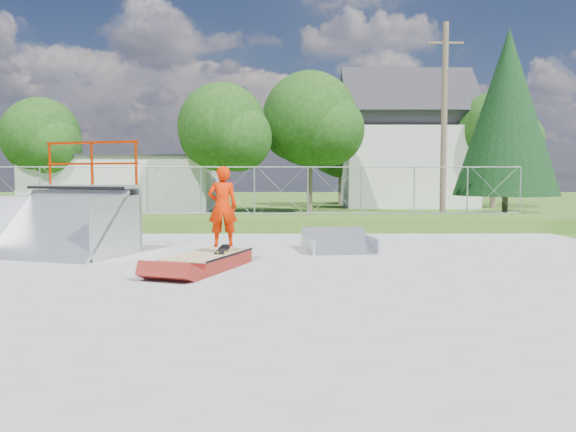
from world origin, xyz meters
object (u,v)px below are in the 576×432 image
(quarter_pipe, at_px, (63,198))
(flat_bank_ramp, at_px, (339,242))
(grind_box, at_px, (208,262))
(skater, at_px, (223,210))

(quarter_pipe, relative_size, flat_bank_ramp, 1.58)
(grind_box, bearing_deg, flat_bank_ramp, 61.48)
(grind_box, relative_size, skater, 1.44)
(quarter_pipe, bearing_deg, flat_bank_ramp, 23.68)
(grind_box, height_order, flat_bank_ramp, flat_bank_ramp)
(grind_box, distance_m, skater, 1.12)
(skater, bearing_deg, quarter_pipe, -33.07)
(grind_box, xyz_separation_m, skater, (0.29, 0.26, 1.06))
(flat_bank_ramp, bearing_deg, quarter_pipe, 178.70)
(quarter_pipe, bearing_deg, grind_box, -10.12)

